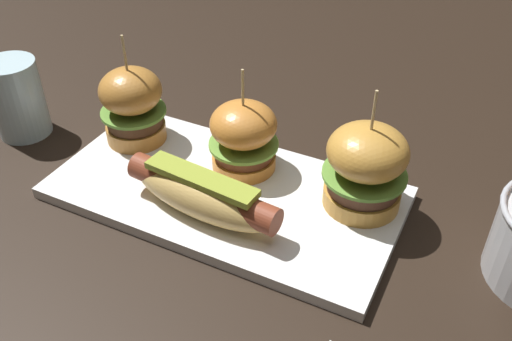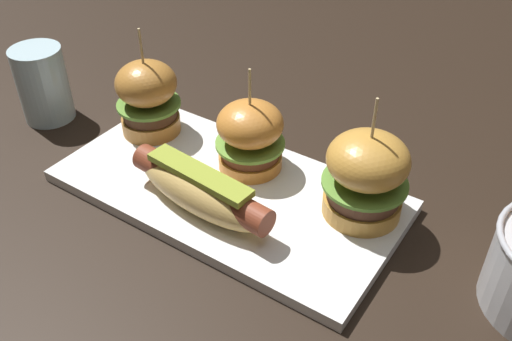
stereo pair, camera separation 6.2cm
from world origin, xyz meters
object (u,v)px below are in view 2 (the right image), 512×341
object	(u,v)px
platter_main	(228,190)
slider_left	(148,97)
hot_dog	(198,189)
slider_right	(366,175)
water_glass	(43,84)
slider_center	(253,137)

from	to	relation	value
platter_main	slider_left	bearing A→B (deg)	165.59
hot_dog	slider_right	bearing A→B (deg)	31.82
water_glass	platter_main	bearing A→B (deg)	-0.10
hot_dog	slider_left	world-z (taller)	slider_left
slider_left	slider_right	size ratio (longest dim) A/B	1.00
water_glass	slider_left	bearing A→B (deg)	13.68
slider_center	hot_dog	bearing A→B (deg)	-93.67
slider_left	water_glass	world-z (taller)	slider_left
slider_right	water_glass	bearing A→B (deg)	-174.44
slider_right	hot_dog	bearing A→B (deg)	-148.18
slider_left	slider_center	world-z (taller)	slider_left
slider_right	slider_center	bearing A→B (deg)	179.15
platter_main	water_glass	size ratio (longest dim) A/B	3.84
slider_center	platter_main	bearing A→B (deg)	-94.37
slider_left	slider_right	xyz separation A→B (m)	(0.30, 0.01, 0.00)
slider_left	slider_right	distance (m)	0.30
hot_dog	slider_center	bearing A→B (deg)	86.33
platter_main	slider_right	size ratio (longest dim) A/B	2.79
slider_center	slider_right	distance (m)	0.15
platter_main	water_glass	world-z (taller)	water_glass
hot_dog	slider_right	distance (m)	0.18
hot_dog	slider_left	size ratio (longest dim) A/B	1.30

